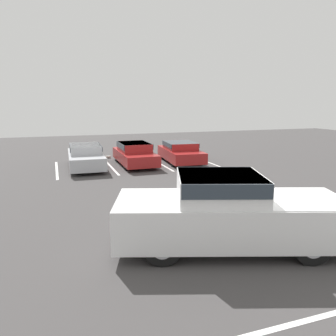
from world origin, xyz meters
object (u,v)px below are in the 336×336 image
(pickup_truck, at_px, (231,212))
(parked_sedan_b, at_px, (135,153))
(parked_sedan_a, at_px, (86,156))
(wheel_stop_curb, at_px, (95,158))
(parked_sedan_c, at_px, (180,151))

(pickup_truck, bearing_deg, parked_sedan_b, 106.58)
(parked_sedan_a, height_order, wheel_stop_curb, parked_sedan_a)
(parked_sedan_c, bearing_deg, parked_sedan_a, -85.61)
(parked_sedan_b, xyz_separation_m, parked_sedan_c, (2.79, -0.03, -0.03))
(pickup_truck, height_order, parked_sedan_a, pickup_truck)
(parked_sedan_b, bearing_deg, wheel_stop_curb, -145.17)
(wheel_stop_curb, bearing_deg, parked_sedan_a, -105.82)
(parked_sedan_b, bearing_deg, parked_sedan_c, 89.67)
(wheel_stop_curb, bearing_deg, parked_sedan_b, -55.45)
(pickup_truck, distance_m, parked_sedan_b, 11.47)
(pickup_truck, bearing_deg, parked_sedan_a, 120.05)
(pickup_truck, bearing_deg, parked_sedan_c, 92.99)
(pickup_truck, xyz_separation_m, wheel_stop_curb, (-1.55, 14.27, -0.83))
(parked_sedan_a, relative_size, wheel_stop_curb, 2.31)
(parked_sedan_a, distance_m, parked_sedan_c, 5.51)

